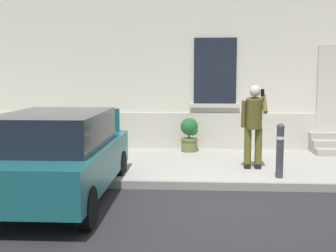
# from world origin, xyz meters

# --- Properties ---
(ground_plane) EXTENTS (80.00, 80.00, 0.00)m
(ground_plane) POSITION_xyz_m (0.00, 0.00, 0.00)
(ground_plane) COLOR #232326
(sidewalk) EXTENTS (24.00, 3.60, 0.15)m
(sidewalk) POSITION_xyz_m (0.00, 2.80, 0.07)
(sidewalk) COLOR #99968E
(sidewalk) RESTS_ON ground
(curb_edge) EXTENTS (24.00, 0.12, 0.15)m
(curb_edge) POSITION_xyz_m (0.00, 0.94, 0.07)
(curb_edge) COLOR gray
(curb_edge) RESTS_ON ground
(building_facade) EXTENTS (24.00, 1.52, 7.50)m
(building_facade) POSITION_xyz_m (0.01, 5.29, 3.73)
(building_facade) COLOR beige
(building_facade) RESTS_ON ground
(hatchback_car_teal) EXTENTS (1.82, 4.08, 1.50)m
(hatchback_car_teal) POSITION_xyz_m (-2.57, 0.10, 0.79)
(hatchback_car_teal) COLOR #165156
(hatchback_car_teal) RESTS_ON ground
(bollard_near_person) EXTENTS (0.15, 0.15, 1.04)m
(bollard_near_person) POSITION_xyz_m (1.32, 1.35, 0.71)
(bollard_near_person) COLOR #333338
(bollard_near_person) RESTS_ON sidewalk
(person_on_phone) EXTENTS (0.51, 0.49, 1.75)m
(person_on_phone) POSITION_xyz_m (0.92, 2.12, 1.15)
(person_on_phone) COLOR #514C1E
(person_on_phone) RESTS_ON sidewalk
(planter_cream) EXTENTS (0.44, 0.44, 0.86)m
(planter_cream) POSITION_xyz_m (-4.94, 3.94, 0.61)
(planter_cream) COLOR beige
(planter_cream) RESTS_ON sidewalk
(planter_charcoal) EXTENTS (0.44, 0.44, 0.86)m
(planter_charcoal) POSITION_xyz_m (-2.69, 4.16, 0.61)
(planter_charcoal) COLOR #2D2D30
(planter_charcoal) RESTS_ON sidewalk
(planter_olive) EXTENTS (0.44, 0.44, 0.86)m
(planter_olive) POSITION_xyz_m (-0.44, 4.12, 0.61)
(planter_olive) COLOR #606B38
(planter_olive) RESTS_ON sidewalk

